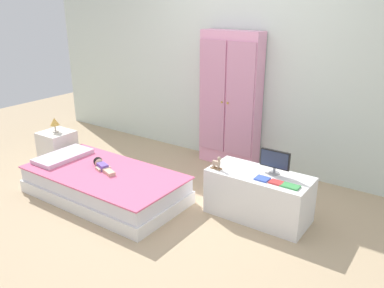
% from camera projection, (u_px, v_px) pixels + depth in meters
% --- Properties ---
extents(ground_plane, '(10.00, 10.00, 0.02)m').
position_uv_depth(ground_plane, '(166.00, 212.00, 3.89)').
color(ground_plane, tan).
extents(back_wall, '(6.40, 0.05, 2.70)m').
position_uv_depth(back_wall, '(247.00, 54.00, 4.63)').
color(back_wall, silver).
rests_on(back_wall, ground_plane).
extents(bed, '(1.69, 0.87, 0.29)m').
position_uv_depth(bed, '(105.00, 185.00, 4.12)').
color(bed, white).
rests_on(bed, ground_plane).
extents(pillow, '(0.32, 0.62, 0.05)m').
position_uv_depth(pillow, '(63.00, 156.00, 4.41)').
color(pillow, silver).
rests_on(pillow, bed).
extents(doll, '(0.38, 0.19, 0.10)m').
position_uv_depth(doll, '(101.00, 165.00, 4.15)').
color(doll, '#6B4CB2').
rests_on(doll, bed).
extents(nightstand, '(0.36, 0.36, 0.43)m').
position_uv_depth(nightstand, '(58.00, 148.00, 4.92)').
color(nightstand, silver).
rests_on(nightstand, ground_plane).
extents(table_lamp, '(0.11, 0.11, 0.18)m').
position_uv_depth(table_lamp, '(55.00, 122.00, 4.81)').
color(table_lamp, '#B7B2AD').
rests_on(table_lamp, nightstand).
extents(wardrobe, '(0.75, 0.26, 1.63)m').
position_uv_depth(wardrobe, '(230.00, 100.00, 4.76)').
color(wardrobe, '#E599BC').
rests_on(wardrobe, ground_plane).
extents(tv_stand, '(0.95, 0.44, 0.45)m').
position_uv_depth(tv_stand, '(258.00, 195.00, 3.72)').
color(tv_stand, white).
rests_on(tv_stand, ground_plane).
extents(tv_monitor, '(0.28, 0.10, 0.23)m').
position_uv_depth(tv_monitor, '(275.00, 160.00, 3.60)').
color(tv_monitor, '#99999E').
rests_on(tv_monitor, tv_stand).
extents(rocking_horse_toy, '(0.11, 0.04, 0.13)m').
position_uv_depth(rocking_horse_toy, '(217.00, 163.00, 3.72)').
color(rocking_horse_toy, '#8E6642').
rests_on(rocking_horse_toy, tv_stand).
extents(book_blue, '(0.12, 0.11, 0.01)m').
position_uv_depth(book_blue, '(262.00, 179.00, 3.53)').
color(book_blue, blue).
rests_on(book_blue, tv_stand).
extents(book_red, '(0.12, 0.09, 0.01)m').
position_uv_depth(book_red, '(276.00, 182.00, 3.46)').
color(book_red, '#CC3838').
rests_on(book_red, tv_stand).
extents(book_green, '(0.16, 0.10, 0.01)m').
position_uv_depth(book_green, '(290.00, 186.00, 3.39)').
color(book_green, '#429E51').
rests_on(book_green, tv_stand).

